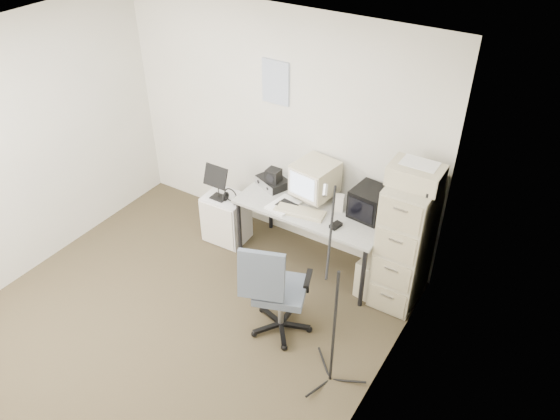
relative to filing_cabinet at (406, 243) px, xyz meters
The scene contains 23 objects.
floor 2.26m from the filing_cabinet, 136.87° to the right, with size 3.60×3.60×0.01m, color #3E3120.
ceiling 2.85m from the filing_cabinet, 136.87° to the right, with size 3.60×3.60×0.01m, color white.
wall_back 1.72m from the filing_cabinet, 168.55° to the left, with size 3.60×0.02×2.50m, color silver.
wall_left 3.74m from the filing_cabinet, 156.35° to the right, with size 0.02×3.60×2.50m, color silver.
wall_right 1.61m from the filing_cabinet, 81.54° to the right, with size 0.02×3.60×2.50m, color silver.
wall_calendar 1.97m from the filing_cabinet, 169.10° to the left, with size 0.30×0.02×0.44m, color white.
filing_cabinet is the anchor object (origin of this frame).
printer 0.74m from the filing_cabinet, 90.00° to the right, with size 0.45×0.31×0.17m, color #BEB495.
desk 0.99m from the filing_cabinet, behind, with size 1.50×0.70×0.73m, color #AFAEA3.
crt_monitor 1.05m from the filing_cabinet, behind, with size 0.37×0.39×0.41m, color #BEB495.
crt_tv 0.50m from the filing_cabinet, 164.76° to the left, with size 0.31×0.33×0.29m, color black.
desk_speaker 0.73m from the filing_cabinet, behind, with size 0.09×0.09×0.16m, color beige.
keyboard 1.03m from the filing_cabinet, 168.58° to the right, with size 0.49×0.17×0.03m, color #BEB495.
mouse 0.66m from the filing_cabinet, 159.86° to the right, with size 0.07×0.12×0.04m, color black.
radio_receiver 1.50m from the filing_cabinet, behind, with size 0.32×0.23×0.09m, color black.
radio_speaker 1.47m from the filing_cabinet, behind, with size 0.14×0.13×0.14m, color black.
papers 1.22m from the filing_cabinet, behind, with size 0.23×0.31×0.02m, color white.
pc_tower 0.50m from the filing_cabinet, behind, with size 0.20×0.44×0.41m, color #BEB495.
office_chair 1.24m from the filing_cabinet, 127.30° to the right, with size 0.56×0.56×0.98m, color #545D6A.
side_cart 2.00m from the filing_cabinet, behind, with size 0.44×0.35×0.55m, color silver.
music_stand 2.01m from the filing_cabinet, behind, with size 0.27×0.15×0.40m, color black.
headphones 1.86m from the filing_cabinet, behind, with size 0.18×0.18×0.03m, color black.
mic_stand 1.25m from the filing_cabinet, 94.33° to the right, with size 0.02×0.02×1.56m, color black.
Camera 1 is at (2.67, -2.46, 3.78)m, focal length 35.00 mm.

